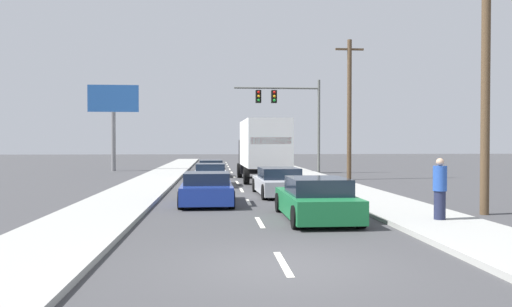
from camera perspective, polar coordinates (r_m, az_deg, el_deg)
ground_plane at (r=34.40m, az=-2.51°, el=-2.65°), size 140.00×140.00×0.00m
sidewalk_right at (r=30.03m, az=7.32°, el=-3.09°), size 2.77×80.00×0.14m
sidewalk_left at (r=29.61m, az=-11.74°, el=-3.16°), size 2.77×80.00×0.14m
lane_markings at (r=32.08m, az=-2.35°, el=-2.93°), size 0.14×57.00×0.01m
car_gray at (r=35.17m, az=-5.16°, el=-1.71°), size 1.98×4.45×1.13m
car_white at (r=27.34m, az=-5.21°, el=-2.49°), size 1.85×4.11×1.20m
car_blue at (r=19.13m, az=-5.61°, el=-4.06°), size 2.02×4.22×1.21m
box_truck at (r=30.21m, az=0.73°, el=0.77°), size 2.72×8.37×3.64m
car_silver at (r=22.20m, az=2.63°, el=-3.30°), size 2.10×4.53×1.22m
car_green at (r=15.29m, az=6.83°, el=-5.26°), size 2.01×4.47×1.28m
traffic_signal_mast at (r=38.33m, az=3.28°, el=5.50°), size 6.57×0.69×7.13m
utility_pole_near at (r=17.84m, az=24.59°, el=7.75°), size 1.80×0.28×8.48m
utility_pole_mid at (r=32.29m, az=10.53°, el=5.13°), size 1.80×0.28×8.80m
roadside_billboard at (r=43.27m, az=-15.88°, el=4.82°), size 4.12×0.36×7.11m
pedestrian_near_corner at (r=15.16m, az=20.12°, el=-3.78°), size 0.38×0.38×1.74m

